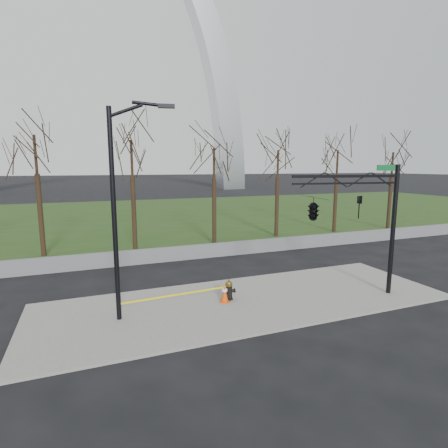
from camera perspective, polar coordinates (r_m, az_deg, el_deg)
name	(u,v)px	position (r m, az deg, el deg)	size (l,w,h in m)	color
ground	(247,302)	(15.96, 3.75, -12.48)	(500.00, 500.00, 0.00)	black
sidewalk	(247,301)	(15.94, 3.75, -12.31)	(18.00, 6.00, 0.10)	slate
grass_strip	(143,215)	(44.26, -12.94, 1.40)	(120.00, 40.00, 0.06)	#1F3F16
guardrail	(195,252)	(22.98, -4.75, -4.50)	(60.00, 0.30, 0.90)	#59595B
gateway_arch	(107,47)	(92.53, -18.36, 25.52)	(66.00, 6.00, 65.00)	silver
tree_row	(174,190)	(26.17, -8.02, 5.47)	(45.39, 4.00, 8.43)	black
fire_hydrant	(229,290)	(15.82, 0.82, -10.64)	(0.56, 0.37, 0.91)	black
traffic_cone	(225,294)	(15.54, 0.10, -11.16)	(0.51, 0.51, 0.77)	#D6410B
street_light	(120,200)	(13.50, -16.46, 3.74)	(2.37, 0.65, 8.21)	black
traffic_signal_mast	(330,208)	(15.73, 16.68, 2.45)	(5.06, 2.53, 6.00)	black
caution_tape	(181,295)	(14.98, -6.93, -11.27)	(4.70, 0.33, 0.46)	yellow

